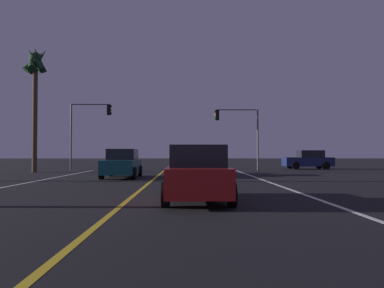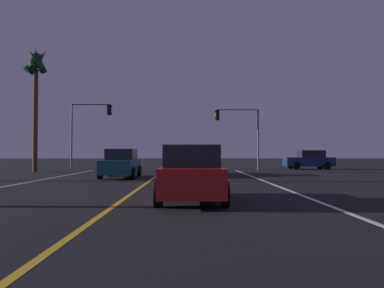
% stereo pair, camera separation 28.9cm
% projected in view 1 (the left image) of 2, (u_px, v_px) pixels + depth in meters
% --- Properties ---
extents(lane_edge_right, '(0.16, 39.06, 0.01)m').
position_uv_depth(lane_edge_right, '(319.00, 200.00, 11.68)').
color(lane_edge_right, silver).
rests_on(lane_edge_right, ground).
extents(lane_center_divider, '(0.16, 39.06, 0.01)m').
position_uv_depth(lane_center_divider, '(128.00, 200.00, 11.59)').
color(lane_center_divider, gold).
rests_on(lane_center_divider, ground).
extents(car_crossing_side, '(4.30, 2.02, 1.70)m').
position_uv_depth(car_crossing_side, '(308.00, 160.00, 33.73)').
color(car_crossing_side, black).
rests_on(car_crossing_side, ground).
extents(car_ahead_far, '(2.02, 4.30, 1.70)m').
position_uv_depth(car_ahead_far, '(194.00, 163.00, 24.83)').
color(car_ahead_far, black).
rests_on(car_ahead_far, ground).
extents(car_lead_same_lane, '(2.02, 4.30, 1.70)m').
position_uv_depth(car_lead_same_lane, '(197.00, 174.00, 11.40)').
color(car_lead_same_lane, black).
rests_on(car_lead_same_lane, ground).
extents(car_oncoming, '(2.02, 4.30, 1.70)m').
position_uv_depth(car_oncoming, '(122.00, 164.00, 22.07)').
color(car_oncoming, black).
rests_on(car_oncoming, ground).
extents(traffic_light_near_right, '(3.77, 0.36, 5.19)m').
position_uv_depth(traffic_light_near_right, '(236.00, 124.00, 31.80)').
color(traffic_light_near_right, '#4C4C51').
rests_on(traffic_light_near_right, ground).
extents(traffic_light_near_left, '(3.51, 0.36, 5.62)m').
position_uv_depth(traffic_light_near_left, '(90.00, 121.00, 31.60)').
color(traffic_light_near_left, '#4C4C51').
rests_on(traffic_light_near_left, ground).
extents(palm_tree_left_far, '(2.14, 2.10, 9.49)m').
position_uv_depth(palm_tree_left_far, '(35.00, 72.00, 28.17)').
color(palm_tree_left_far, '#473826').
rests_on(palm_tree_left_far, ground).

